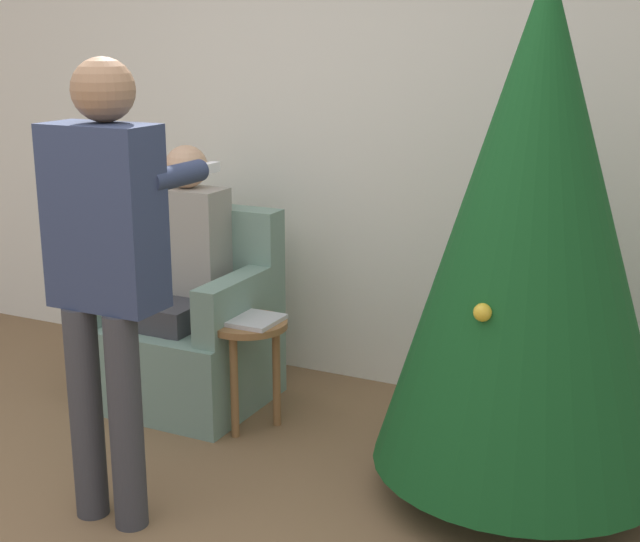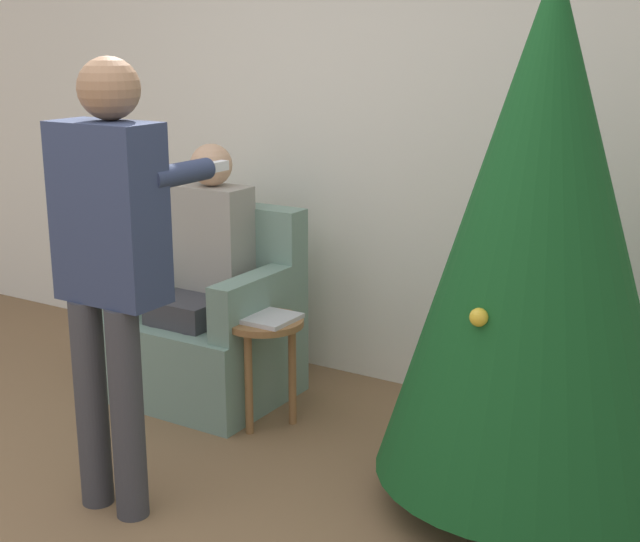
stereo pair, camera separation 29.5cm
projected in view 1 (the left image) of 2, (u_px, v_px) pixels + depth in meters
The scene contains 7 objects.
wall_back at pixel (339, 113), 4.34m from camera, with size 8.00×0.06×2.70m.
christmas_tree at pixel (534, 226), 3.18m from camera, with size 1.12×1.12×1.98m.
armchair at pixel (187, 333), 4.29m from camera, with size 0.78×0.67×0.92m.
person_seated at pixel (181, 266), 4.18m from camera, with size 0.36×0.46×1.23m.
person_standing at pixel (106, 255), 3.07m from camera, with size 0.42×0.57×1.65m.
side_stool at pixel (248, 342), 3.95m from camera, with size 0.35×0.35×0.50m.
laptop at pixel (247, 319), 3.92m from camera, with size 0.28×0.23×0.02m.
Camera 1 is at (1.85, -1.75, 1.73)m, focal length 50.00 mm.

